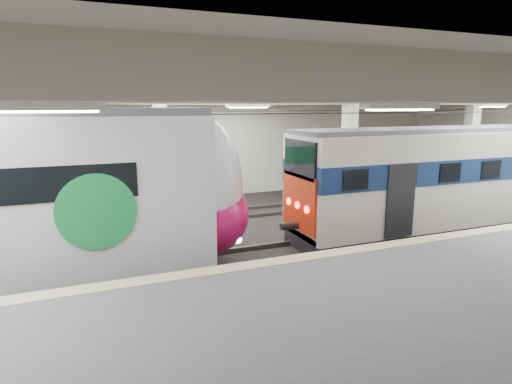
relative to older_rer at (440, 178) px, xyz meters
name	(u,v)px	position (x,y,z in m)	size (l,w,h in m)	color
station_hall	(295,167)	(-7.20, -1.74, 1.07)	(36.00, 24.00, 5.75)	black
older_rer	(440,178)	(0.00, 0.00, 0.00)	(12.41, 2.74, 4.14)	beige
far_train	(37,178)	(-14.52, 5.50, 0.05)	(13.49, 3.09, 4.31)	silver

